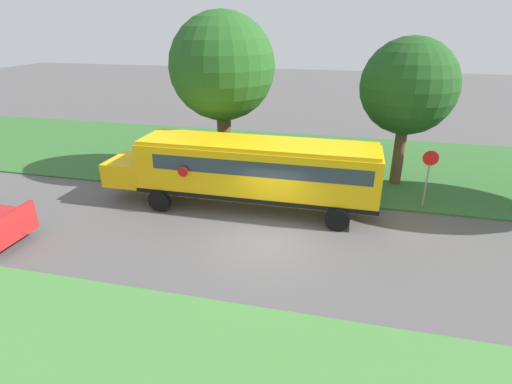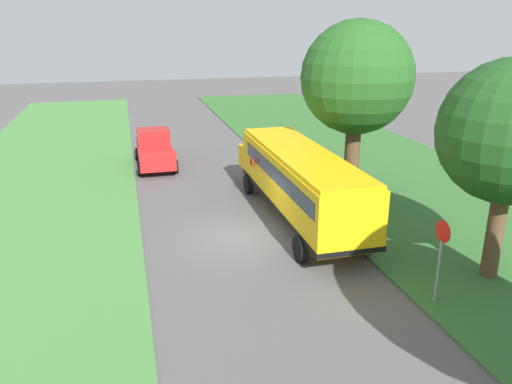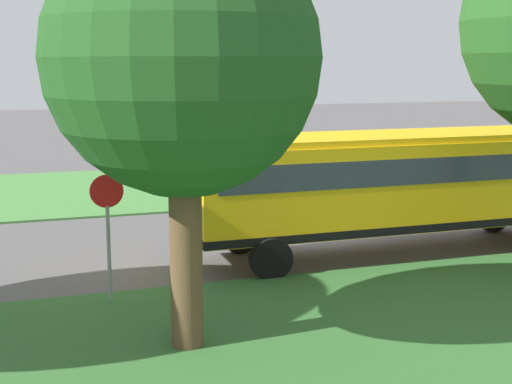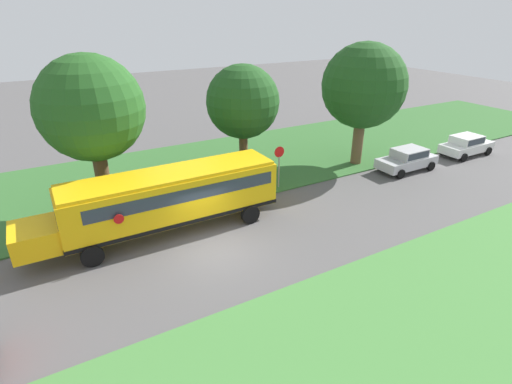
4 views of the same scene
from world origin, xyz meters
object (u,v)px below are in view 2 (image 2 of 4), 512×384
(school_bus, at_px, (298,178))
(stop_sign, at_px, (440,252))
(pickup_truck, at_px, (155,148))
(oak_tree_beside_bus, at_px, (357,79))

(school_bus, relative_size, stop_sign, 4.53)
(pickup_truck, bearing_deg, school_bus, 117.41)
(oak_tree_beside_bus, relative_size, stop_sign, 3.10)
(school_bus, relative_size, oak_tree_beside_bus, 1.46)
(school_bus, xyz_separation_m, stop_sign, (-1.84, 7.70, -0.19))
(school_bus, xyz_separation_m, oak_tree_beside_bus, (-3.59, -2.30, 3.85))
(school_bus, height_order, stop_sign, school_bus)
(school_bus, bearing_deg, pickup_truck, -62.59)
(pickup_truck, relative_size, oak_tree_beside_bus, 0.64)
(school_bus, bearing_deg, oak_tree_beside_bus, -147.39)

